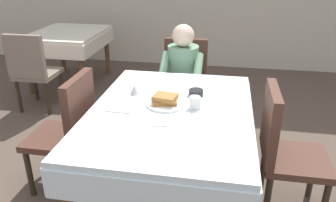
{
  "coord_description": "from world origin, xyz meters",
  "views": [
    {
      "loc": [
        0.35,
        -2.06,
        1.73
      ],
      "look_at": [
        -0.02,
        0.02,
        0.79
      ],
      "focal_mm": 35.89,
      "sensor_mm": 36.0,
      "label": 1
    }
  ],
  "objects": [
    {
      "name": "ground_plane",
      "position": [
        0.0,
        0.0,
        0.0
      ],
      "size": [
        14.0,
        14.0,
        0.0
      ],
      "primitive_type": "plane",
      "color": "brown"
    },
    {
      "name": "dining_table_main",
      "position": [
        0.0,
        0.0,
        0.65
      ],
      "size": [
        1.12,
        1.52,
        0.74
      ],
      "color": "silver",
      "rests_on": "ground"
    },
    {
      "name": "chair_diner",
      "position": [
        -0.06,
        1.17,
        0.53
      ],
      "size": [
        0.44,
        0.45,
        0.93
      ],
      "rotation": [
        0.0,
        0.0,
        3.14
      ],
      "color": "#4C2D23",
      "rests_on": "ground"
    },
    {
      "name": "diner_person",
      "position": [
        -0.06,
        1.01,
        0.67
      ],
      "size": [
        0.4,
        0.43,
        1.12
      ],
      "rotation": [
        0.0,
        0.0,
        3.14
      ],
      "color": "gray",
      "rests_on": "ground"
    },
    {
      "name": "chair_left_side",
      "position": [
        -0.77,
        0.0,
        0.53
      ],
      "size": [
        0.45,
        0.44,
        0.93
      ],
      "rotation": [
        0.0,
        0.0,
        1.57
      ],
      "color": "#4C2D23",
      "rests_on": "ground"
    },
    {
      "name": "chair_right_side",
      "position": [
        0.77,
        0.0,
        0.53
      ],
      "size": [
        0.45,
        0.44,
        0.93
      ],
      "rotation": [
        0.0,
        0.0,
        -1.57
      ],
      "color": "#4C2D23",
      "rests_on": "ground"
    },
    {
      "name": "plate_breakfast",
      "position": [
        -0.04,
        0.06,
        0.75
      ],
      "size": [
        0.28,
        0.28,
        0.02
      ],
      "primitive_type": "cylinder",
      "color": "white",
      "rests_on": "dining_table_main"
    },
    {
      "name": "breakfast_stack",
      "position": [
        -0.05,
        0.06,
        0.79
      ],
      "size": [
        0.19,
        0.17,
        0.06
      ],
      "color": "#A36B33",
      "rests_on": "plate_breakfast"
    },
    {
      "name": "cup_coffee",
      "position": [
        0.16,
        0.04,
        0.78
      ],
      "size": [
        0.11,
        0.08,
        0.08
      ],
      "color": "white",
      "rests_on": "dining_table_main"
    },
    {
      "name": "bowl_butter",
      "position": [
        0.15,
        0.27,
        0.76
      ],
      "size": [
        0.11,
        0.11,
        0.04
      ],
      "primitive_type": "cylinder",
      "color": "black",
      "rests_on": "dining_table_main"
    },
    {
      "name": "syrup_pitcher",
      "position": [
        -0.31,
        0.21,
        0.78
      ],
      "size": [
        0.08,
        0.08,
        0.07
      ],
      "color": "silver",
      "rests_on": "dining_table_main"
    },
    {
      "name": "fork_left_of_plate",
      "position": [
        -0.23,
        0.04,
        0.74
      ],
      "size": [
        0.02,
        0.18,
        0.0
      ],
      "primitive_type": "cube",
      "rotation": [
        0.0,
        0.0,
        1.6
      ],
      "color": "silver",
      "rests_on": "dining_table_main"
    },
    {
      "name": "knife_right_of_plate",
      "position": [
        0.15,
        0.04,
        0.74
      ],
      "size": [
        0.03,
        0.2,
        0.0
      ],
      "primitive_type": "cube",
      "rotation": [
        0.0,
        0.0,
        1.47
      ],
      "color": "silver",
      "rests_on": "dining_table_main"
    },
    {
      "name": "spoon_near_edge",
      "position": [
        -0.05,
        -0.26,
        0.74
      ],
      "size": [
        0.15,
        0.03,
        0.0
      ],
      "primitive_type": "cube",
      "rotation": [
        0.0,
        0.0,
        0.12
      ],
      "color": "silver",
      "rests_on": "dining_table_main"
    },
    {
      "name": "napkin_folded",
      "position": [
        -0.34,
        -0.06,
        0.74
      ],
      "size": [
        0.17,
        0.13,
        0.01
      ],
      "primitive_type": "cube",
      "rotation": [
        0.0,
        0.0,
        -0.03
      ],
      "color": "white",
      "rests_on": "dining_table_main"
    },
    {
      "name": "background_table_far",
      "position": [
        -1.8,
        2.19,
        0.62
      ],
      "size": [
        0.92,
        1.12,
        0.74
      ],
      "color": "silver",
      "rests_on": "ground"
    },
    {
      "name": "background_chair_empty",
      "position": [
        -1.8,
        1.24,
        0.53
      ],
      "size": [
        0.44,
        0.45,
        0.93
      ],
      "color": "#7A6B5B",
      "rests_on": "ground"
    }
  ]
}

